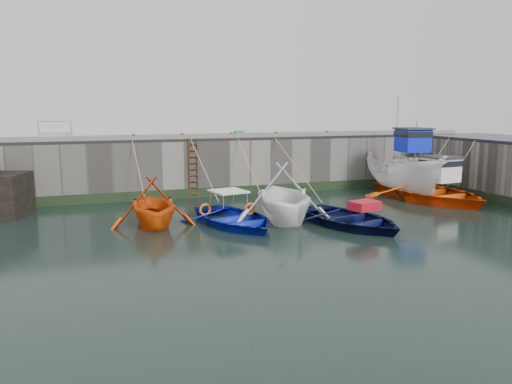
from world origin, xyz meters
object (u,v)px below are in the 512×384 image
object	(u,v)px
boat_near_white	(153,225)
boat_far_orange	(430,192)
boat_near_blacktrim	(283,220)
boat_near_navy	(349,225)
bollard_d	(276,134)
ladder	(194,168)
boat_far_white	(406,174)
fish_crate	(239,133)
bollard_c	(231,135)
bollard_e	(327,133)
bollard_a	(134,137)
boat_near_blue	(234,225)
bollard_b	(182,136)

from	to	relation	value
boat_near_white	boat_far_orange	size ratio (longest dim) A/B	0.58
boat_near_blacktrim	boat_near_navy	bearing A→B (deg)	-29.05
boat_near_white	boat_near_navy	bearing A→B (deg)	-18.49
bollard_d	ladder	bearing A→B (deg)	-176.00
boat_far_white	bollard_d	distance (m)	7.55
boat_far_orange	fish_crate	bearing A→B (deg)	131.74
bollard_c	bollard_e	distance (m)	5.80
boat_far_orange	bollard_a	bearing A→B (deg)	153.58
ladder	boat_far_white	world-z (taller)	boat_far_white
boat_near_navy	boat_far_orange	distance (m)	7.75
bollard_e	bollard_c	bearing A→B (deg)	180.00
boat_near_blue	boat_far_white	size ratio (longest dim) A/B	0.68
boat_near_blacktrim	bollard_a	size ratio (longest dim) A/B	18.83
boat_near_blacktrim	bollard_d	world-z (taller)	bollard_d
fish_crate	ladder	bearing A→B (deg)	-143.48
boat_near_white	bollard_b	bearing A→B (deg)	69.49
bollard_a	fish_crate	bearing A→B (deg)	18.39
ladder	bollard_a	world-z (taller)	bollard_a
bollard_b	boat_near_white	bearing A→B (deg)	-112.28
boat_near_blue	boat_near_white	bearing A→B (deg)	148.76
boat_far_white	boat_near_blacktrim	bearing A→B (deg)	-150.38
boat_near_blue	boat_far_orange	bearing A→B (deg)	-1.73
boat_near_blacktrim	boat_far_white	xyz separation A→B (m)	(8.89, 3.78, 1.17)
ladder	bollard_b	bearing A→B (deg)	146.14
boat_near_blacktrim	bollard_c	bearing A→B (deg)	102.27
boat_near_blue	bollard_e	xyz separation A→B (m)	(7.75, 7.02, 3.30)
boat_far_white	bollard_e	xyz separation A→B (m)	(-3.35, 3.10, 2.13)
boat_far_orange	bollard_a	xyz separation A→B (m)	(-14.50, 5.06, 2.84)
boat_near_white	fish_crate	bearing A→B (deg)	53.89
boat_near_blacktrim	boat_far_white	size ratio (longest dim) A/B	0.71
ladder	boat_near_blacktrim	xyz separation A→B (m)	(2.45, -6.55, -1.59)
boat_near_blacktrim	boat_near_navy	xyz separation A→B (m)	(2.22, -1.81, 0.00)
boat_near_white	boat_near_blue	distance (m)	3.36
boat_near_white	bollard_d	world-z (taller)	bollard_d
boat_far_orange	boat_near_white	bearing A→B (deg)	176.11
bollard_c	bollard_a	bearing A→B (deg)	180.00
boat_near_blue	boat_far_orange	distance (m)	11.43
bollard_c	fish_crate	bearing A→B (deg)	62.35
ladder	bollard_e	bearing A→B (deg)	2.40
boat_near_blue	bollard_d	bearing A→B (deg)	45.49
boat_far_orange	bollard_d	bearing A→B (deg)	135.76
ladder	bollard_e	world-z (taller)	bollard_e
fish_crate	bollard_c	xyz separation A→B (m)	(-1.10, -2.09, -0.00)
boat_far_white	bollard_e	world-z (taller)	boat_far_white
ladder	bollard_e	distance (m)	8.19
boat_near_navy	bollard_e	world-z (taller)	bollard_e
boat_near_blue	fish_crate	bearing A→B (deg)	59.94
fish_crate	boat_near_white	bearing A→B (deg)	-127.73
fish_crate	bollard_d	bearing A→B (deg)	-54.18
ladder	bollard_c	distance (m)	2.81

